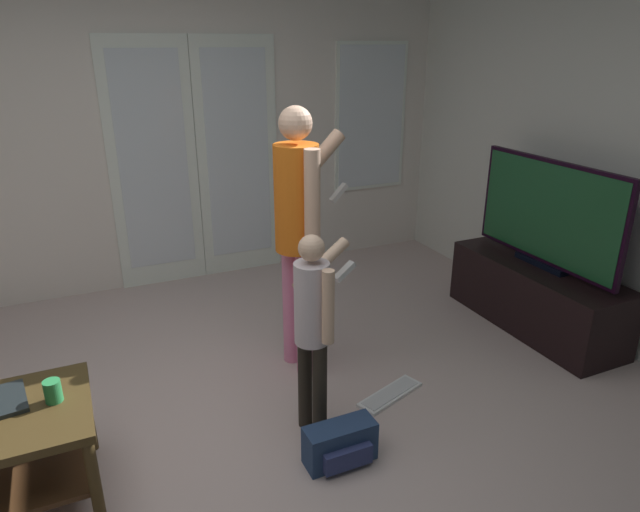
{
  "coord_description": "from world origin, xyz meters",
  "views": [
    {
      "loc": [
        -0.33,
        -2.21,
        1.94
      ],
      "look_at": [
        0.83,
        0.34,
        0.86
      ],
      "focal_mm": 31.43,
      "sensor_mm": 36.0,
      "label": 1
    }
  ],
  "objects_px": {
    "loose_keyboard": "(390,394)",
    "tv_stand": "(536,296)",
    "person_adult": "(299,220)",
    "backpack": "(341,444)",
    "cup_near_edge": "(53,391)",
    "person_child": "(314,318)",
    "flat_screen_tv": "(548,214)"
  },
  "relations": [
    {
      "from": "tv_stand",
      "to": "backpack",
      "type": "xyz_separation_m",
      "value": [
        -1.89,
        -0.68,
        -0.13
      ]
    },
    {
      "from": "tv_stand",
      "to": "flat_screen_tv",
      "type": "xyz_separation_m",
      "value": [
        -0.0,
        0.0,
        0.61
      ]
    },
    {
      "from": "tv_stand",
      "to": "loose_keyboard",
      "type": "bearing_deg",
      "value": -167.16
    },
    {
      "from": "person_adult",
      "to": "backpack",
      "type": "xyz_separation_m",
      "value": [
        -0.16,
        -0.9,
        -0.87
      ]
    },
    {
      "from": "person_adult",
      "to": "person_child",
      "type": "distance_m",
      "value": 0.71
    },
    {
      "from": "person_adult",
      "to": "cup_near_edge",
      "type": "distance_m",
      "value": 1.54
    },
    {
      "from": "person_child",
      "to": "loose_keyboard",
      "type": "relative_size",
      "value": 2.39
    },
    {
      "from": "tv_stand",
      "to": "backpack",
      "type": "height_order",
      "value": "tv_stand"
    },
    {
      "from": "person_child",
      "to": "backpack",
      "type": "xyz_separation_m",
      "value": [
        0.02,
        -0.28,
        -0.56
      ]
    },
    {
      "from": "flat_screen_tv",
      "to": "loose_keyboard",
      "type": "distance_m",
      "value": 1.65
    },
    {
      "from": "person_adult",
      "to": "cup_near_edge",
      "type": "xyz_separation_m",
      "value": [
        -1.37,
        -0.54,
        -0.44
      ]
    },
    {
      "from": "tv_stand",
      "to": "backpack",
      "type": "bearing_deg",
      "value": -160.17
    },
    {
      "from": "tv_stand",
      "to": "flat_screen_tv",
      "type": "bearing_deg",
      "value": 115.15
    },
    {
      "from": "person_adult",
      "to": "loose_keyboard",
      "type": "relative_size",
      "value": 3.52
    },
    {
      "from": "flat_screen_tv",
      "to": "loose_keyboard",
      "type": "xyz_separation_m",
      "value": [
        -1.39,
        -0.32,
        -0.84
      ]
    },
    {
      "from": "person_adult",
      "to": "backpack",
      "type": "bearing_deg",
      "value": -100.21
    },
    {
      "from": "tv_stand",
      "to": "backpack",
      "type": "distance_m",
      "value": 2.02
    },
    {
      "from": "tv_stand",
      "to": "person_child",
      "type": "xyz_separation_m",
      "value": [
        -1.91,
        -0.4,
        0.43
      ]
    },
    {
      "from": "loose_keyboard",
      "to": "tv_stand",
      "type": "bearing_deg",
      "value": 12.84
    },
    {
      "from": "person_adult",
      "to": "loose_keyboard",
      "type": "height_order",
      "value": "person_adult"
    },
    {
      "from": "tv_stand",
      "to": "loose_keyboard",
      "type": "xyz_separation_m",
      "value": [
        -1.39,
        -0.32,
        -0.22
      ]
    },
    {
      "from": "cup_near_edge",
      "to": "person_child",
      "type": "bearing_deg",
      "value": -3.5
    },
    {
      "from": "person_adult",
      "to": "person_child",
      "type": "relative_size",
      "value": 1.47
    },
    {
      "from": "flat_screen_tv",
      "to": "backpack",
      "type": "bearing_deg",
      "value": -160.05
    },
    {
      "from": "person_adult",
      "to": "cup_near_edge",
      "type": "height_order",
      "value": "person_adult"
    },
    {
      "from": "tv_stand",
      "to": "cup_near_edge",
      "type": "height_order",
      "value": "cup_near_edge"
    },
    {
      "from": "person_adult",
      "to": "person_child",
      "type": "xyz_separation_m",
      "value": [
        -0.18,
        -0.62,
        -0.31
      ]
    },
    {
      "from": "backpack",
      "to": "cup_near_edge",
      "type": "height_order",
      "value": "cup_near_edge"
    },
    {
      "from": "cup_near_edge",
      "to": "tv_stand",
      "type": "bearing_deg",
      "value": 6.05
    },
    {
      "from": "person_child",
      "to": "cup_near_edge",
      "type": "relative_size",
      "value": 10.94
    },
    {
      "from": "tv_stand",
      "to": "loose_keyboard",
      "type": "height_order",
      "value": "tv_stand"
    },
    {
      "from": "loose_keyboard",
      "to": "cup_near_edge",
      "type": "relative_size",
      "value": 4.57
    }
  ]
}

